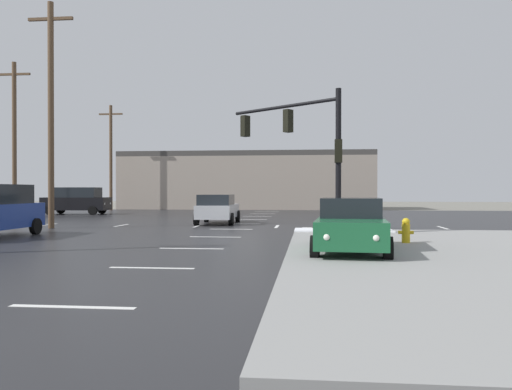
{
  "coord_description": "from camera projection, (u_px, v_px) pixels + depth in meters",
  "views": [
    {
      "loc": [
        3.62,
        -25.54,
        1.81
      ],
      "look_at": [
        0.31,
        6.19,
        1.54
      ],
      "focal_mm": 36.15,
      "sensor_mm": 36.0,
      "label": 1
    }
  ],
  "objects": [
    {
      "name": "ground_plane",
      "position": [
        237.0,
        227.0,
        25.79
      ],
      "size": [
        120.0,
        120.0,
        0.0
      ],
      "primitive_type": "plane",
      "color": "slate"
    },
    {
      "name": "road_asphalt",
      "position": [
        237.0,
        226.0,
        25.79
      ],
      "size": [
        44.0,
        44.0,
        0.02
      ],
      "primitive_type": "cube",
      "color": "#232326",
      "rests_on": "ground_plane"
    },
    {
      "name": "snow_strip_curbside",
      "position": [
        343.0,
        230.0,
        21.29
      ],
      "size": [
        4.0,
        1.6,
        0.06
      ],
      "primitive_type": "cube",
      "color": "white",
      "rests_on": "sidewalk_corner"
    },
    {
      "name": "lane_markings",
      "position": [
        258.0,
        228.0,
        24.3
      ],
      "size": [
        36.15,
        36.15,
        0.01
      ],
      "color": "silver",
      "rests_on": "road_asphalt"
    },
    {
      "name": "traffic_signal_mast",
      "position": [
        305.0,
        138.0,
        21.03
      ],
      "size": [
        4.65,
        3.68,
        5.63
      ],
      "rotation": [
        0.0,
        0.0,
        2.49
      ],
      "color": "black",
      "rests_on": "sidewalk_corner"
    },
    {
      "name": "fire_hydrant",
      "position": [
        406.0,
        230.0,
        16.48
      ],
      "size": [
        0.48,
        0.26,
        0.79
      ],
      "color": "gold",
      "rests_on": "sidewalk_corner"
    },
    {
      "name": "strip_building_background",
      "position": [
        248.0,
        181.0,
        51.66
      ],
      "size": [
        24.44,
        8.0,
        5.56
      ],
      "color": "gray",
      "rests_on": "ground_plane"
    },
    {
      "name": "suv_black",
      "position": [
        76.0,
        200.0,
        38.8
      ],
      "size": [
        4.91,
        2.36,
        2.03
      ],
      "rotation": [
        0.0,
        0.0,
        0.05
      ],
      "color": "black",
      "rests_on": "road_asphalt"
    },
    {
      "name": "sedan_green",
      "position": [
        351.0,
        224.0,
        14.52
      ],
      "size": [
        2.29,
        4.64,
        1.58
      ],
      "rotation": [
        0.0,
        0.0,
        -1.65
      ],
      "color": "#195933",
      "rests_on": "road_asphalt"
    },
    {
      "name": "sedan_silver",
      "position": [
        218.0,
        208.0,
        27.69
      ],
      "size": [
        2.13,
        4.58,
        1.58
      ],
      "rotation": [
        0.0,
        0.0,
        1.6
      ],
      "color": "#B7BABF",
      "rests_on": "road_asphalt"
    },
    {
      "name": "utility_pole_mid",
      "position": [
        51.0,
        111.0,
        24.39
      ],
      "size": [
        2.2,
        0.28,
        10.74
      ],
      "color": "brown",
      "rests_on": "ground_plane"
    },
    {
      "name": "utility_pole_far",
      "position": [
        14.0,
        137.0,
        33.79
      ],
      "size": [
        2.2,
        0.28,
        10.25
      ],
      "color": "brown",
      "rests_on": "ground_plane"
    },
    {
      "name": "utility_pole_distant",
      "position": [
        111.0,
        156.0,
        46.93
      ],
      "size": [
        2.2,
        0.28,
        9.59
      ],
      "color": "brown",
      "rests_on": "ground_plane"
    }
  ]
}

